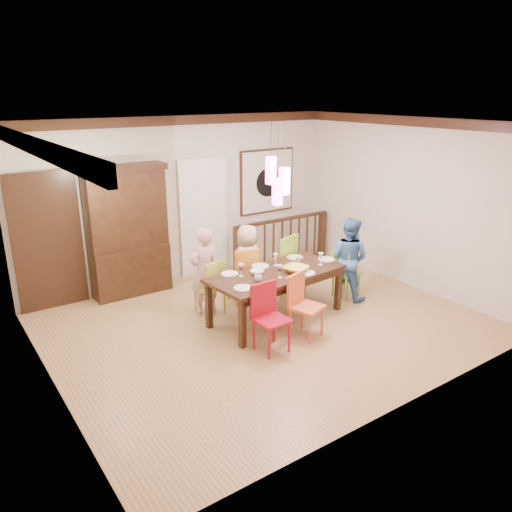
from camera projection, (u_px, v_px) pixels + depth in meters
floor at (266, 324)px, 7.43m from camera, size 6.00×6.00×0.00m
ceiling at (267, 123)px, 6.51m from camera, size 6.00×6.00×0.00m
wall_back at (185, 199)px, 8.92m from camera, size 6.00×0.00×6.00m
wall_left at (41, 273)px, 5.35m from camera, size 0.00×5.00×5.00m
wall_right at (407, 203)px, 8.60m from camera, size 0.00×5.00×5.00m
crown_molding at (267, 129)px, 6.54m from camera, size 6.00×5.00×0.16m
panel_door at (48, 244)px, 7.71m from camera, size 1.04×0.07×2.24m
white_doorway at (203, 219)px, 9.21m from camera, size 0.97×0.05×2.22m
painting at (267, 181)px, 9.82m from camera, size 1.25×0.06×1.25m
pendant_cluster at (278, 181)px, 6.95m from camera, size 0.27×0.21×1.14m
dining_table at (276, 277)px, 7.41m from camera, size 2.15×1.12×0.75m
chair_far_left at (209, 282)px, 7.65m from camera, size 0.45×0.45×0.88m
chair_far_mid at (242, 271)px, 8.05m from camera, size 0.47×0.47×0.94m
chair_far_right at (279, 260)px, 8.39m from camera, size 0.59×0.59×1.04m
chair_near_left at (272, 315)px, 6.51m from camera, size 0.42×0.42×0.91m
chair_near_mid at (307, 302)px, 6.91m from camera, size 0.51×0.51×0.90m
chair_end_right at (347, 269)px, 8.28m from camera, size 0.41×0.41×0.83m
china_hutch at (128, 231)px, 8.24m from camera, size 1.38×0.46×2.18m
balustrade at (282, 241)px, 9.77m from camera, size 2.19×0.12×0.96m
person_far_left at (204, 271)px, 7.61m from camera, size 0.52×0.36×1.36m
person_far_mid at (248, 262)px, 8.18m from camera, size 0.69×0.54×1.26m
person_end_right at (349, 258)px, 8.17m from camera, size 0.70×0.80×1.37m
serving_bowl at (296, 269)px, 7.37m from camera, size 0.45×0.45×0.09m
small_bowl at (257, 272)px, 7.28m from camera, size 0.21×0.21×0.06m
cup_left at (258, 278)px, 7.01m from camera, size 0.13×0.13×0.09m
cup_right at (299, 259)px, 7.80m from camera, size 0.12×0.12×0.09m
plate_far_left at (230, 274)px, 7.29m from camera, size 0.26×0.26×0.01m
plate_far_mid at (260, 266)px, 7.61m from camera, size 0.26×0.26×0.01m
plate_far_right at (295, 257)px, 8.01m from camera, size 0.26×0.26×0.01m
plate_near_left at (243, 288)px, 6.77m from camera, size 0.26×0.26×0.01m
plate_near_mid at (306, 273)px, 7.33m from camera, size 0.26×0.26×0.01m
plate_end_right at (326, 259)px, 7.91m from camera, size 0.26×0.26×0.01m
wine_glass_a at (241, 270)px, 7.18m from camera, size 0.08×0.08×0.19m
wine_glass_b at (276, 260)px, 7.62m from camera, size 0.08×0.08×0.19m
wine_glass_c at (280, 271)px, 7.13m from camera, size 0.08×0.08×0.19m
wine_glass_d at (321, 259)px, 7.66m from camera, size 0.08×0.08×0.19m
napkin at (292, 279)px, 7.09m from camera, size 0.18×0.14×0.01m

